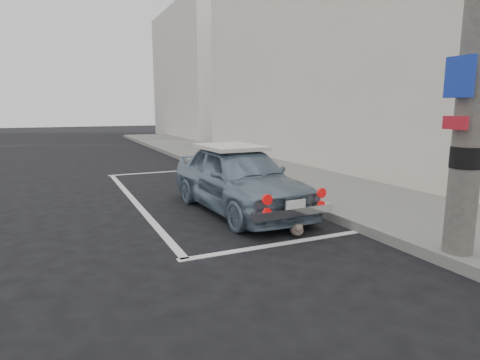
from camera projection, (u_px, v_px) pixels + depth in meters
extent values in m
plane|color=black|center=(235.00, 238.00, 5.81)|extent=(80.00, 80.00, 0.00)
cube|color=slate|center=(330.00, 190.00, 8.90)|extent=(2.80, 40.00, 0.15)
cube|color=beige|center=(381.00, 50.00, 11.39)|extent=(3.50, 18.00, 7.00)
cube|color=black|center=(330.00, 125.00, 11.06)|extent=(0.10, 16.00, 2.40)
cube|color=white|center=(309.00, 12.00, 11.57)|extent=(0.10, 2.00, 1.60)
cube|color=#1632B3|center=(269.00, 27.00, 13.72)|extent=(0.10, 2.00, 1.60)
cube|color=red|center=(239.00, 38.00, 15.86)|extent=(0.10, 2.00, 1.60)
cube|color=beige|center=(198.00, 74.00, 25.61)|extent=(3.50, 10.00, 8.00)
cube|color=silver|center=(282.00, 244.00, 5.57)|extent=(3.00, 0.12, 0.01)
cube|color=silver|center=(161.00, 172.00, 11.83)|extent=(3.00, 0.12, 0.01)
cube|color=silver|center=(134.00, 201.00, 8.13)|extent=(0.12, 7.00, 0.01)
cylinder|color=black|center=(466.00, 157.00, 4.64)|extent=(0.36, 0.36, 0.25)
cube|color=#1632B3|center=(460.00, 77.00, 4.38)|extent=(0.04, 0.35, 0.45)
cube|color=red|center=(455.00, 123.00, 4.47)|extent=(0.04, 0.30, 0.15)
cube|color=white|center=(455.00, 123.00, 4.47)|extent=(0.02, 0.16, 0.08)
imported|color=slate|center=(239.00, 178.00, 7.28)|extent=(1.62, 3.64, 1.22)
cube|color=silver|center=(230.00, 147.00, 7.50)|extent=(1.07, 1.41, 0.07)
cube|color=silver|center=(294.00, 212.00, 5.81)|extent=(1.37, 0.19, 0.12)
cube|color=white|center=(296.00, 206.00, 5.75)|extent=(0.33, 0.04, 0.17)
cylinder|color=red|center=(267.00, 199.00, 5.53)|extent=(0.15, 0.05, 0.15)
cylinder|color=red|center=(322.00, 193.00, 5.96)|extent=(0.15, 0.05, 0.15)
cylinder|color=red|center=(267.00, 212.00, 5.56)|extent=(0.12, 0.05, 0.12)
cylinder|color=red|center=(321.00, 205.00, 5.99)|extent=(0.12, 0.05, 0.12)
ellipsoid|color=#746658|center=(297.00, 229.00, 5.93)|extent=(0.28, 0.34, 0.18)
sphere|color=#746658|center=(299.00, 228.00, 5.78)|extent=(0.11, 0.11, 0.11)
cone|color=#746658|center=(297.00, 224.00, 5.77)|extent=(0.04, 0.04, 0.04)
cone|color=#746658|center=(301.00, 224.00, 5.78)|extent=(0.04, 0.04, 0.04)
cylinder|color=#746658|center=(297.00, 230.00, 6.09)|extent=(0.04, 0.20, 0.03)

